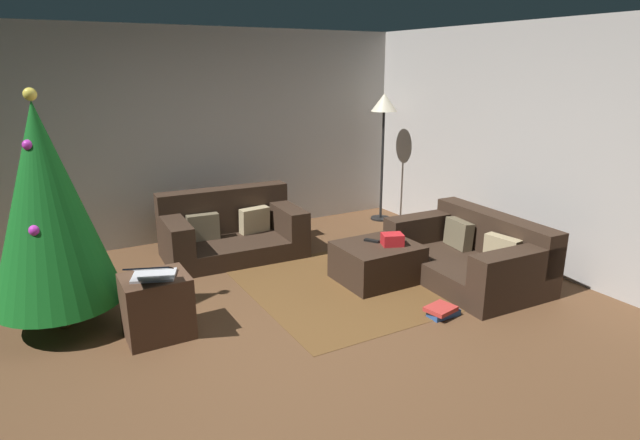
{
  "coord_description": "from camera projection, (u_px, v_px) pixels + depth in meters",
  "views": [
    {
      "loc": [
        -1.66,
        -3.38,
        2.16
      ],
      "look_at": [
        0.68,
        0.75,
        0.75
      ],
      "focal_mm": 29.5,
      "sensor_mm": 36.0,
      "label": 1
    }
  ],
  "objects": [
    {
      "name": "tv_remote",
      "position": [
        372.0,
        241.0,
        5.44
      ],
      "size": [
        0.13,
        0.16,
        0.02
      ],
      "primitive_type": "cube",
      "rotation": [
        0.0,
        0.0,
        0.56
      ],
      "color": "black",
      "rests_on": "ottoman"
    },
    {
      "name": "christmas_tree",
      "position": [
        47.0,
        206.0,
        4.2
      ],
      "size": [
        1.02,
        1.02,
        1.99
      ],
      "color": "brown",
      "rests_on": "ground_plane"
    },
    {
      "name": "rear_partition",
      "position": [
        177.0,
        137.0,
        6.46
      ],
      "size": [
        6.4,
        0.12,
        2.6
      ],
      "primitive_type": "cube",
      "color": "#BCB7B2",
      "rests_on": "ground_plane"
    },
    {
      "name": "ottoman",
      "position": [
        377.0,
        262.0,
        5.42
      ],
      "size": [
        0.79,
        0.68,
        0.39
      ],
      "primitive_type": "cube",
      "color": "#332319",
      "rests_on": "ground_plane"
    },
    {
      "name": "couch_left",
      "position": [
        230.0,
        230.0,
        6.17
      ],
      "size": [
        1.6,
        0.98,
        0.75
      ],
      "rotation": [
        0.0,
        0.0,
        3.1
      ],
      "color": "#332319",
      "rests_on": "ground_plane"
    },
    {
      "name": "laptop",
      "position": [
        152.0,
        273.0,
        4.13
      ],
      "size": [
        0.46,
        0.52,
        0.19
      ],
      "color": "silver",
      "rests_on": "side_table"
    },
    {
      "name": "ground_plane",
      "position": [
        293.0,
        344.0,
        4.22
      ],
      "size": [
        6.4,
        6.4,
        0.0
      ],
      "primitive_type": "plane",
      "color": "brown"
    },
    {
      "name": "gift_box",
      "position": [
        392.0,
        239.0,
        5.33
      ],
      "size": [
        0.25,
        0.23,
        0.12
      ],
      "primitive_type": "cube",
      "rotation": [
        0.0,
        0.0,
        -0.36
      ],
      "color": "red",
      "rests_on": "ottoman"
    },
    {
      "name": "couch_right",
      "position": [
        472.0,
        255.0,
        5.45
      ],
      "size": [
        1.05,
        1.62,
        0.66
      ],
      "rotation": [
        0.0,
        0.0,
        1.53
      ],
      "color": "#332319",
      "rests_on": "ground_plane"
    },
    {
      "name": "corner_partition",
      "position": [
        567.0,
        152.0,
        5.33
      ],
      "size": [
        0.12,
        6.4,
        2.6
      ],
      "primitive_type": "cube",
      "color": "#B5B0AB",
      "rests_on": "ground_plane"
    },
    {
      "name": "side_table",
      "position": [
        157.0,
        306.0,
        4.29
      ],
      "size": [
        0.52,
        0.44,
        0.52
      ],
      "primitive_type": "cube",
      "color": "#4C3323",
      "rests_on": "ground_plane"
    },
    {
      "name": "book_stack",
      "position": [
        442.0,
        311.0,
        4.67
      ],
      "size": [
        0.32,
        0.25,
        0.09
      ],
      "color": "#2D5193",
      "rests_on": "ground_plane"
    },
    {
      "name": "area_rug",
      "position": [
        376.0,
        279.0,
        5.48
      ],
      "size": [
        2.6,
        2.0,
        0.01
      ],
      "primitive_type": "cube",
      "color": "brown",
      "rests_on": "ground_plane"
    },
    {
      "name": "corner_lamp",
      "position": [
        384.0,
        113.0,
        7.2
      ],
      "size": [
        0.36,
        0.36,
        1.78
      ],
      "color": "black",
      "rests_on": "ground_plane"
    }
  ]
}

